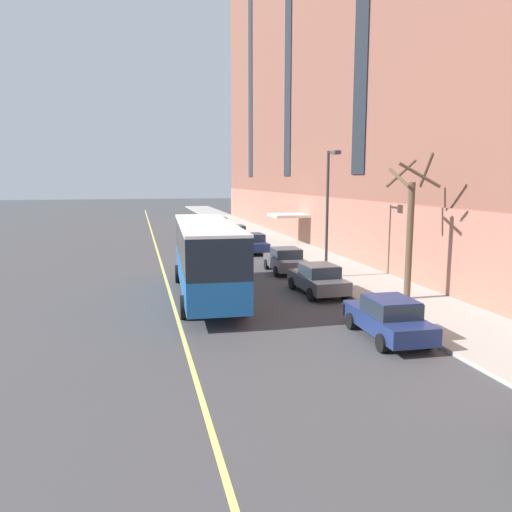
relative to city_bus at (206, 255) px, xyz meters
name	(u,v)px	position (x,y,z in m)	size (l,w,h in m)	color
ground_plane	(218,299)	(0.51, -0.26, -2.16)	(260.00, 260.00, 0.00)	#424244
sidewalk	(356,277)	(9.20, 2.74, -2.08)	(4.78, 160.00, 0.15)	#ADA89E
city_bus	(206,255)	(0.00, 0.00, 0.00)	(3.24, 11.89, 3.73)	#19569E
parked_car_black_1	(219,224)	(5.72, 31.75, -1.37)	(2.02, 4.82, 1.56)	black
parked_car_navy_2	(252,243)	(5.60, 14.30, -1.37)	(2.01, 4.47, 1.56)	navy
parked_car_darkgray_4	(318,279)	(5.61, -0.48, -1.38)	(2.08, 4.39, 1.56)	#4C4C51
parked_car_green_5	(236,233)	(5.73, 21.71, -1.38)	(1.97, 4.39, 1.56)	#23603D
parked_car_darkgray_6	(285,260)	(5.74, 5.66, -1.38)	(2.10, 4.24, 1.56)	#4C4C51
parked_car_navy_7	(388,318)	(5.58, -7.86, -1.38)	(2.02, 4.43, 1.56)	navy
street_tree_mid_block	(410,227)	(9.19, -2.95, 1.44)	(1.98, 2.16, 6.83)	brown
street_lamp	(329,201)	(7.40, 2.77, 2.39)	(0.36, 1.48, 7.22)	#2D2D30
lane_centerline	(168,288)	(-1.70, 2.74, -2.15)	(0.16, 140.00, 0.01)	#E0D66B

